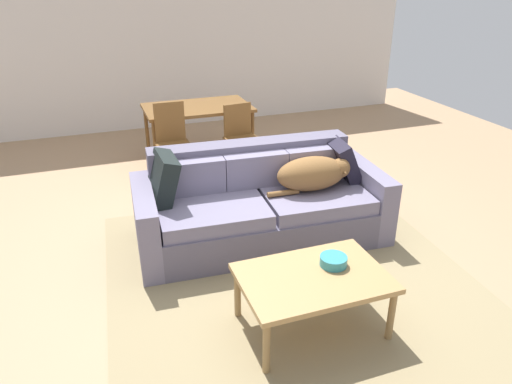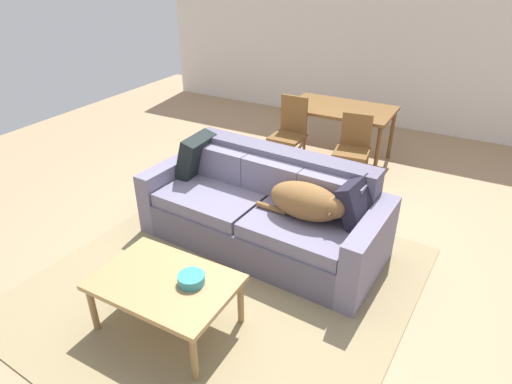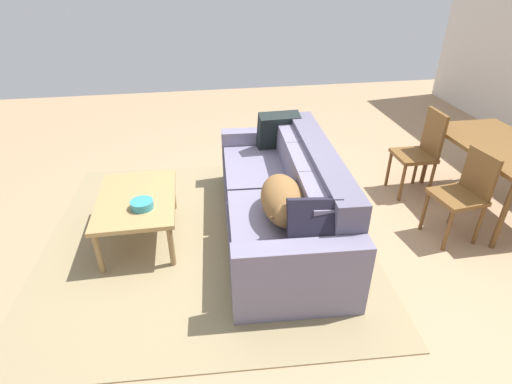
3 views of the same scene
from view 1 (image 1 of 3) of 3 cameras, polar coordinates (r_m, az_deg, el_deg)
The scene contains 12 objects.
ground_plane at distance 4.75m, azimuth 0.67°, elevation -5.29°, with size 10.00×10.00×0.00m, color tan.
back_partition at distance 8.03m, azimuth -9.75°, elevation 17.23°, with size 8.00×0.12×2.70m, color silver.
area_rug at distance 4.17m, azimuth 3.97°, elevation -9.99°, with size 2.98×3.03×0.01m, color #93825C.
couch at distance 4.60m, azimuth 0.43°, elevation -1.59°, with size 2.37×1.13×0.87m.
dog_on_left_cushion at distance 4.53m, azimuth 6.82°, elevation 2.20°, with size 0.83×0.39×0.32m.
throw_pillow_by_left_arm at distance 4.36m, azimuth -10.97°, elevation 1.49°, with size 0.16×0.44×0.44m, color black.
throw_pillow_by_right_arm at distance 4.83m, azimuth 10.32°, elevation 3.63°, with size 0.13×0.40×0.40m, color #211D2C.
coffee_table at distance 3.45m, azimuth 6.76°, elevation -10.43°, with size 1.03×0.70×0.45m.
bowl_on_coffee_table at distance 3.54m, azimuth 9.12°, elevation -8.02°, with size 0.20×0.20×0.07m, color teal.
dining_table at distance 6.48m, azimuth -6.90°, elevation 9.42°, with size 1.37×0.83×0.74m.
dining_chair_near_left at distance 5.89m, azimuth -9.84°, elevation 6.16°, with size 0.41×0.41×0.95m.
dining_chair_near_right at distance 6.06m, azimuth -1.74°, elevation 6.70°, with size 0.44×0.44×0.87m.
Camera 1 is at (-1.44, -3.83, 2.40)m, focal length 33.91 mm.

